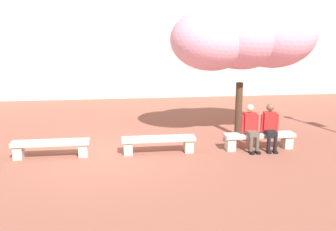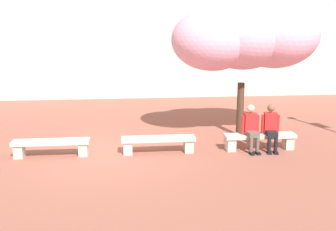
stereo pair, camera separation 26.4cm
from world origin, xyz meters
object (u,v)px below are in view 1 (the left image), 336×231
person_seated_left (251,126)px  person_seated_right (270,125)px  stone_bench_center (159,142)px  cherry_tree_main (245,37)px  stone_bench_near_west (51,146)px  stone_bench_near_east (259,138)px

person_seated_left → person_seated_right: bearing=0.1°
stone_bench_center → cherry_tree_main: (2.80, 1.41, 2.79)m
stone_bench_near_west → person_seated_left: (5.44, -0.05, 0.39)m
stone_bench_near_west → stone_bench_center: 2.86m
stone_bench_near_east → person_seated_right: 0.48m
person_seated_left → cherry_tree_main: bearing=81.2°
person_seated_left → cherry_tree_main: (0.23, 1.46, 2.40)m
stone_bench_center → person_seated_left: bearing=-1.2°
stone_bench_near_west → stone_bench_near_east: 5.73m
person_seated_left → person_seated_right: (0.57, 0.00, 0.00)m
stone_bench_near_west → person_seated_right: size_ratio=1.56×
stone_bench_near_west → cherry_tree_main: bearing=13.9°
person_seated_left → cherry_tree_main: cherry_tree_main is taller
stone_bench_near_west → stone_bench_near_east: bearing=0.0°
stone_bench_near_west → stone_bench_center: same height
stone_bench_near_west → person_seated_right: bearing=-0.5°
stone_bench_center → cherry_tree_main: 4.20m
person_seated_right → cherry_tree_main: bearing=103.1°
cherry_tree_main → person_seated_left: bearing=-98.8°
stone_bench_center → person_seated_right: 3.17m
stone_bench_near_east → person_seated_left: person_seated_left is taller
stone_bench_center → person_seated_left: 2.61m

